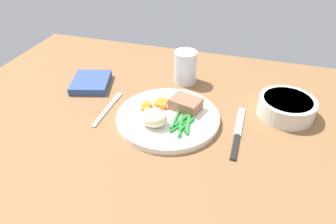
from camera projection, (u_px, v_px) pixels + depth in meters
The scene contains 11 objects.
dining_table at pixel (158, 126), 78.84cm from camera, with size 120.00×90.00×2.00cm.
dinner_plate at pixel (168, 118), 78.70cm from camera, with size 26.24×26.24×1.60cm, color white.
meat_portion at pixel (186, 104), 79.74cm from camera, with size 7.56×5.58×3.02cm, color #936047.
mashed_potatoes at pixel (153, 118), 73.92cm from camera, with size 6.62×5.52×4.11cm, color beige.
carrot_slices at pixel (154, 105), 81.25cm from camera, with size 6.53×7.27×1.28cm.
green_beans at pixel (183, 123), 74.93cm from camera, with size 5.10×10.04×0.89cm.
fork at pixel (107, 109), 82.85cm from camera, with size 1.44×16.60×0.40cm.
knife at pixel (238, 133), 74.65cm from camera, with size 1.70×20.50×0.64cm.
water_glass at pixel (185, 69), 92.86cm from camera, with size 6.84×6.84×9.90cm.
salad_bowl at pixel (286, 106), 79.51cm from camera, with size 14.38×14.38×4.86cm.
napkin at pixel (91, 82), 92.76cm from camera, with size 10.54×12.15×2.14cm, color #334C8C.
Camera 1 is at (20.45, -58.62, 49.80)cm, focal length 32.97 mm.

